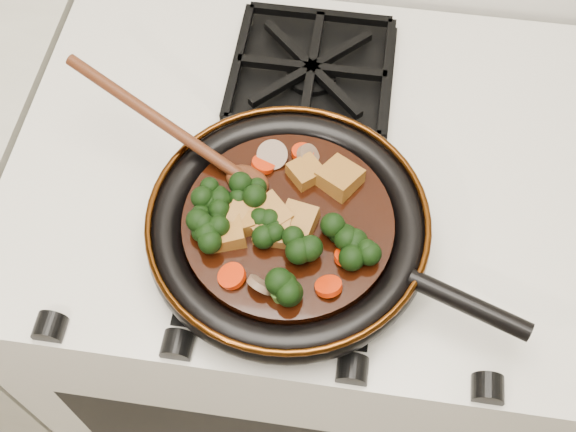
# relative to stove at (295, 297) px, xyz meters

# --- Properties ---
(stove) EXTENTS (0.76, 0.60, 0.90)m
(stove) POSITION_rel_stove_xyz_m (0.00, 0.00, 0.00)
(stove) COLOR beige
(stove) RESTS_ON ground
(burner_grate_front) EXTENTS (0.23, 0.23, 0.03)m
(burner_grate_front) POSITION_rel_stove_xyz_m (0.00, -0.14, 0.46)
(burner_grate_front) COLOR black
(burner_grate_front) RESTS_ON stove
(burner_grate_back) EXTENTS (0.23, 0.23, 0.03)m
(burner_grate_back) POSITION_rel_stove_xyz_m (0.00, 0.14, 0.46)
(burner_grate_back) COLOR black
(burner_grate_back) RESTS_ON stove
(skillet) EXTENTS (0.45, 0.34, 0.05)m
(skillet) POSITION_rel_stove_xyz_m (0.01, -0.13, 0.49)
(skillet) COLOR black
(skillet) RESTS_ON burner_grate_front
(braising_sauce) EXTENTS (0.25, 0.25, 0.02)m
(braising_sauce) POSITION_rel_stove_xyz_m (0.01, -0.13, 0.50)
(braising_sauce) COLOR black
(braising_sauce) RESTS_ON skillet
(tofu_cube_0) EXTENTS (0.05, 0.05, 0.02)m
(tofu_cube_0) POSITION_rel_stove_xyz_m (0.02, -0.06, 0.52)
(tofu_cube_0) COLOR #905D21
(tofu_cube_0) RESTS_ON braising_sauce
(tofu_cube_1) EXTENTS (0.06, 0.06, 0.03)m
(tofu_cube_1) POSITION_rel_stove_xyz_m (0.06, -0.07, 0.52)
(tofu_cube_1) COLOR #905D21
(tofu_cube_1) RESTS_ON braising_sauce
(tofu_cube_2) EXTENTS (0.06, 0.06, 0.03)m
(tofu_cube_2) POSITION_rel_stove_xyz_m (-0.06, -0.16, 0.52)
(tofu_cube_2) COLOR #905D21
(tofu_cube_2) RESTS_ON braising_sauce
(tofu_cube_3) EXTENTS (0.04, 0.04, 0.03)m
(tofu_cube_3) POSITION_rel_stove_xyz_m (-0.01, -0.15, 0.52)
(tofu_cube_3) COLOR #905D21
(tofu_cube_3) RESTS_ON braising_sauce
(tofu_cube_4) EXTENTS (0.05, 0.05, 0.03)m
(tofu_cube_4) POSITION_rel_stove_xyz_m (-0.04, -0.13, 0.52)
(tofu_cube_4) COLOR #905D21
(tofu_cube_4) RESTS_ON braising_sauce
(tofu_cube_5) EXTENTS (0.07, 0.07, 0.03)m
(tofu_cube_5) POSITION_rel_stove_xyz_m (-0.02, -0.13, 0.52)
(tofu_cube_5) COLOR #905D21
(tofu_cube_5) RESTS_ON braising_sauce
(tofu_cube_6) EXTENTS (0.05, 0.05, 0.03)m
(tofu_cube_6) POSITION_rel_stove_xyz_m (0.02, -0.13, 0.52)
(tofu_cube_6) COLOR #905D21
(tofu_cube_6) RESTS_ON braising_sauce
(tofu_cube_7) EXTENTS (0.05, 0.05, 0.03)m
(tofu_cube_7) POSITION_rel_stove_xyz_m (-0.05, -0.14, 0.52)
(tofu_cube_7) COLOR #905D21
(tofu_cube_7) RESTS_ON braising_sauce
(broccoli_floret_0) EXTENTS (0.08, 0.09, 0.07)m
(broccoli_floret_0) POSITION_rel_stove_xyz_m (-0.08, -0.17, 0.52)
(broccoli_floret_0) COLOR black
(broccoli_floret_0) RESTS_ON braising_sauce
(broccoli_floret_1) EXTENTS (0.07, 0.07, 0.07)m
(broccoli_floret_1) POSITION_rel_stove_xyz_m (0.09, -0.16, 0.52)
(broccoli_floret_1) COLOR black
(broccoli_floret_1) RESTS_ON braising_sauce
(broccoli_floret_2) EXTENTS (0.08, 0.09, 0.07)m
(broccoli_floret_2) POSITION_rel_stove_xyz_m (-0.08, -0.15, 0.52)
(broccoli_floret_2) COLOR black
(broccoli_floret_2) RESTS_ON braising_sauce
(broccoli_floret_3) EXTENTS (0.08, 0.09, 0.06)m
(broccoli_floret_3) POSITION_rel_stove_xyz_m (0.07, -0.14, 0.52)
(broccoli_floret_3) COLOR black
(broccoli_floret_3) RESTS_ON braising_sauce
(broccoli_floret_4) EXTENTS (0.07, 0.07, 0.07)m
(broccoli_floret_4) POSITION_rel_stove_xyz_m (-0.05, -0.11, 0.52)
(broccoli_floret_4) COLOR black
(broccoli_floret_4) RESTS_ON braising_sauce
(broccoli_floret_5) EXTENTS (0.08, 0.08, 0.07)m
(broccoli_floret_5) POSITION_rel_stove_xyz_m (-0.08, -0.11, 0.52)
(broccoli_floret_5) COLOR black
(broccoli_floret_5) RESTS_ON braising_sauce
(broccoli_floret_6) EXTENTS (0.09, 0.08, 0.07)m
(broccoli_floret_6) POSITION_rel_stove_xyz_m (0.01, -0.23, 0.52)
(broccoli_floret_6) COLOR black
(broccoli_floret_6) RESTS_ON braising_sauce
(broccoli_floret_7) EXTENTS (0.08, 0.09, 0.07)m
(broccoli_floret_7) POSITION_rel_stove_xyz_m (-0.02, -0.15, 0.52)
(broccoli_floret_7) COLOR black
(broccoli_floret_7) RESTS_ON braising_sauce
(broccoli_floret_8) EXTENTS (0.08, 0.09, 0.07)m
(broccoli_floret_8) POSITION_rel_stove_xyz_m (0.03, -0.17, 0.52)
(broccoli_floret_8) COLOR black
(broccoli_floret_8) RESTS_ON braising_sauce
(carrot_coin_0) EXTENTS (0.03, 0.03, 0.02)m
(carrot_coin_0) POSITION_rel_stove_xyz_m (-0.05, -0.21, 0.51)
(carrot_coin_0) COLOR red
(carrot_coin_0) RESTS_ON braising_sauce
(carrot_coin_1) EXTENTS (0.03, 0.03, 0.02)m
(carrot_coin_1) POSITION_rel_stove_xyz_m (-0.04, -0.06, 0.51)
(carrot_coin_1) COLOR red
(carrot_coin_1) RESTS_ON braising_sauce
(carrot_coin_2) EXTENTS (0.03, 0.03, 0.01)m
(carrot_coin_2) POSITION_rel_stove_xyz_m (0.01, -0.03, 0.51)
(carrot_coin_2) COLOR red
(carrot_coin_2) RESTS_ON braising_sauce
(carrot_coin_3) EXTENTS (0.03, 0.03, 0.02)m
(carrot_coin_3) POSITION_rel_stove_xyz_m (0.08, -0.17, 0.51)
(carrot_coin_3) COLOR red
(carrot_coin_3) RESTS_ON braising_sauce
(carrot_coin_4) EXTENTS (0.03, 0.03, 0.02)m
(carrot_coin_4) POSITION_rel_stove_xyz_m (0.06, -0.21, 0.51)
(carrot_coin_4) COLOR red
(carrot_coin_4) RESTS_ON braising_sauce
(carrot_coin_5) EXTENTS (0.03, 0.03, 0.02)m
(carrot_coin_5) POSITION_rel_stove_xyz_m (0.01, -0.14, 0.51)
(carrot_coin_5) COLOR red
(carrot_coin_5) RESTS_ON braising_sauce
(mushroom_slice_0) EXTENTS (0.03, 0.04, 0.03)m
(mushroom_slice_0) POSITION_rel_stove_xyz_m (-0.08, -0.15, 0.52)
(mushroom_slice_0) COLOR brown
(mushroom_slice_0) RESTS_ON braising_sauce
(mushroom_slice_1) EXTENTS (0.04, 0.04, 0.03)m
(mushroom_slice_1) POSITION_rel_stove_xyz_m (-0.01, -0.22, 0.52)
(mushroom_slice_1) COLOR brown
(mushroom_slice_1) RESTS_ON braising_sauce
(mushroom_slice_2) EXTENTS (0.03, 0.03, 0.03)m
(mushroom_slice_2) POSITION_rel_stove_xyz_m (0.02, -0.04, 0.52)
(mushroom_slice_2) COLOR brown
(mushroom_slice_2) RESTS_ON braising_sauce
(mushroom_slice_3) EXTENTS (0.04, 0.04, 0.02)m
(mushroom_slice_3) POSITION_rel_stove_xyz_m (-0.03, -0.05, 0.52)
(mushroom_slice_3) COLOR brown
(mushroom_slice_3) RESTS_ON braising_sauce
(mushroom_slice_4) EXTENTS (0.05, 0.05, 0.02)m
(mushroom_slice_4) POSITION_rel_stove_xyz_m (0.06, -0.06, 0.52)
(mushroom_slice_4) COLOR brown
(mushroom_slice_4) RESTS_ON braising_sauce
(wooden_spoon) EXTENTS (0.16, 0.09, 0.27)m
(wooden_spoon) POSITION_rel_stove_xyz_m (-0.12, -0.05, 0.53)
(wooden_spoon) COLOR #4A210F
(wooden_spoon) RESTS_ON braising_sauce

